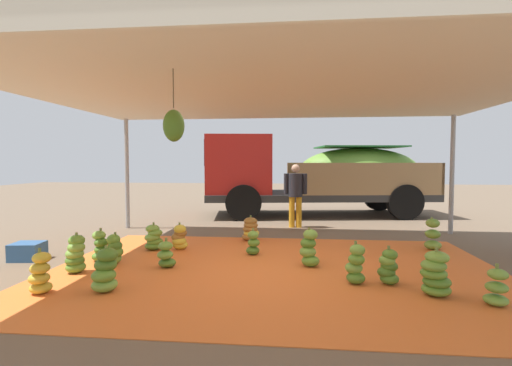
# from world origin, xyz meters

# --- Properties ---
(ground_plane) EXTENTS (40.00, 40.00, 0.00)m
(ground_plane) POSITION_xyz_m (0.00, 3.00, 0.00)
(ground_plane) COLOR brown
(tarp_orange) EXTENTS (6.73, 4.72, 0.01)m
(tarp_orange) POSITION_xyz_m (0.00, 0.00, 0.01)
(tarp_orange) COLOR orange
(tarp_orange) RESTS_ON ground
(tent_canopy) EXTENTS (8.00, 7.00, 2.73)m
(tent_canopy) POSITION_xyz_m (-0.01, -0.10, 2.65)
(tent_canopy) COLOR #9EA0A5
(tent_canopy) RESTS_ON ground
(banana_bunch_0) EXTENTS (0.43, 0.43, 0.52)m
(banana_bunch_0) POSITION_xyz_m (-0.61, 2.07, 0.23)
(banana_bunch_0) COLOR #996628
(banana_bunch_0) RESTS_ON tarp_orange
(banana_bunch_1) EXTENTS (0.36, 0.35, 0.50)m
(banana_bunch_1) POSITION_xyz_m (-2.55, 0.08, 0.23)
(banana_bunch_1) COLOR #6B9E38
(banana_bunch_1) RESTS_ON tarp_orange
(banana_bunch_2) EXTENTS (0.39, 0.37, 0.51)m
(banana_bunch_2) POSITION_xyz_m (-2.29, 1.08, 0.22)
(banana_bunch_2) COLOR #518428
(banana_bunch_2) RESTS_ON tarp_orange
(banana_bunch_3) EXTENTS (0.39, 0.41, 0.50)m
(banana_bunch_3) POSITION_xyz_m (-1.82, 1.13, 0.23)
(banana_bunch_3) COLOR gold
(banana_bunch_3) RESTS_ON tarp_orange
(banana_bunch_4) EXTENTS (0.35, 0.36, 0.57)m
(banana_bunch_4) POSITION_xyz_m (1.10, -0.52, 0.25)
(banana_bunch_4) COLOR #518428
(banana_bunch_4) RESTS_ON tarp_orange
(banana_bunch_5) EXTENTS (0.32, 0.31, 0.47)m
(banana_bunch_5) POSITION_xyz_m (2.56, -1.15, 0.20)
(banana_bunch_5) COLOR #75A83D
(banana_bunch_5) RESTS_ON tarp_orange
(banana_bunch_6) EXTENTS (0.36, 0.37, 0.59)m
(banana_bunch_6) POSITION_xyz_m (-2.89, -0.44, 0.27)
(banana_bunch_6) COLOR #60932D
(banana_bunch_6) RESTS_ON tarp_orange
(banana_bunch_7) EXTENTS (0.40, 0.37, 0.54)m
(banana_bunch_7) POSITION_xyz_m (-2.85, 0.21, 0.24)
(banana_bunch_7) COLOR #518428
(banana_bunch_7) RESTS_ON tarp_orange
(banana_bunch_8) EXTENTS (0.34, 0.34, 0.57)m
(banana_bunch_8) POSITION_xyz_m (-2.81, -1.33, 0.25)
(banana_bunch_8) COLOR gold
(banana_bunch_8) RESTS_ON tarp_orange
(banana_bunch_9) EXTENTS (0.48, 0.46, 0.59)m
(banana_bunch_9) POSITION_xyz_m (1.98, -0.90, 0.26)
(banana_bunch_9) COLOR #60932D
(banana_bunch_9) RESTS_ON tarp_orange
(banana_bunch_10) EXTENTS (0.36, 0.36, 0.46)m
(banana_bunch_10) POSITION_xyz_m (-1.67, -0.05, 0.20)
(banana_bunch_10) COLOR #477523
(banana_bunch_10) RESTS_ON tarp_orange
(banana_bunch_11) EXTENTS (0.35, 0.33, 0.51)m
(banana_bunch_11) POSITION_xyz_m (1.53, -0.50, 0.23)
(banana_bunch_11) COLOR #518428
(banana_bunch_11) RESTS_ON tarp_orange
(banana_bunch_12) EXTENTS (0.43, 0.43, 0.58)m
(banana_bunch_12) POSITION_xyz_m (-2.06, -1.17, 0.26)
(banana_bunch_12) COLOR #75A83D
(banana_bunch_12) RESTS_ON tarp_orange
(banana_bunch_13) EXTENTS (0.36, 0.36, 0.60)m
(banana_bunch_13) POSITION_xyz_m (0.52, 0.27, 0.27)
(banana_bunch_13) COLOR #60932D
(banana_bunch_13) RESTS_ON tarp_orange
(banana_bunch_14) EXTENTS (0.42, 0.43, 0.60)m
(banana_bunch_14) POSITION_xyz_m (2.83, 1.63, 0.27)
(banana_bunch_14) COLOR #75A83D
(banana_bunch_14) RESTS_ON tarp_orange
(banana_bunch_15) EXTENTS (0.29, 0.30, 0.47)m
(banana_bunch_15) POSITION_xyz_m (-0.43, 0.88, 0.21)
(banana_bunch_15) COLOR #477523
(banana_bunch_15) RESTS_ON tarp_orange
(cargo_truck_main) EXTENTS (6.94, 3.17, 2.40)m
(cargo_truck_main) POSITION_xyz_m (0.87, 6.09, 1.27)
(cargo_truck_main) COLOR #2D2D2D
(cargo_truck_main) RESTS_ON ground
(worker_0) EXTENTS (0.57, 0.35, 1.57)m
(worker_0) POSITION_xyz_m (0.31, 3.82, 0.91)
(worker_0) COLOR orange
(worker_0) RESTS_ON ground
(crate_0) EXTENTS (0.52, 0.47, 0.29)m
(crate_0) POSITION_xyz_m (-4.12, 0.20, 0.14)
(crate_0) COLOR #335B8E
(crate_0) RESTS_ON ground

